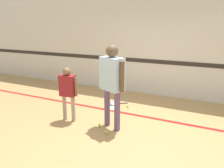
# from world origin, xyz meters

# --- Properties ---
(ground_plane) EXTENTS (16.00, 16.00, 0.00)m
(ground_plane) POSITION_xyz_m (0.00, 0.00, 0.00)
(ground_plane) COLOR tan
(wall_back) EXTENTS (16.00, 0.07, 3.20)m
(wall_back) POSITION_xyz_m (0.00, 2.58, 1.60)
(wall_back) COLOR silver
(wall_back) RESTS_ON ground_plane
(floor_stripe) EXTENTS (14.40, 0.10, 0.01)m
(floor_stripe) POSITION_xyz_m (0.00, 0.83, 0.00)
(floor_stripe) COLOR red
(floor_stripe) RESTS_ON ground_plane
(person_instructor) EXTENTS (0.61, 0.43, 1.72)m
(person_instructor) POSITION_xyz_m (-0.24, 0.02, 1.06)
(person_instructor) COLOR #6B4C70
(person_instructor) RESTS_ON ground_plane
(person_student_left) EXTENTS (0.46, 0.22, 1.21)m
(person_student_left) POSITION_xyz_m (-1.26, -0.08, 0.75)
(person_student_left) COLOR tan
(person_student_left) RESTS_ON ground_plane
(racket_spare_on_floor) EXTENTS (0.43, 0.48, 0.03)m
(racket_spare_on_floor) POSITION_xyz_m (-0.67, 0.99, 0.01)
(racket_spare_on_floor) COLOR #C6D838
(racket_spare_on_floor) RESTS_ON ground_plane
(racket_second_spare) EXTENTS (0.53, 0.41, 0.03)m
(racket_second_spare) POSITION_xyz_m (-0.77, 1.30, 0.01)
(racket_second_spare) COLOR blue
(racket_second_spare) RESTS_ON ground_plane
(tennis_ball_near_instructor) EXTENTS (0.07, 0.07, 0.07)m
(tennis_ball_near_instructor) POSITION_xyz_m (-0.21, -0.29, 0.03)
(tennis_ball_near_instructor) COLOR #CCE038
(tennis_ball_near_instructor) RESTS_ON ground_plane
(tennis_ball_by_spare_racket) EXTENTS (0.07, 0.07, 0.07)m
(tennis_ball_by_spare_racket) POSITION_xyz_m (-0.36, 1.23, 0.03)
(tennis_ball_by_spare_racket) COLOR #CCE038
(tennis_ball_by_spare_racket) RESTS_ON ground_plane
(tennis_ball_stray_left) EXTENTS (0.07, 0.07, 0.07)m
(tennis_ball_stray_left) POSITION_xyz_m (-0.48, -0.08, 0.03)
(tennis_ball_stray_left) COLOR #CCE038
(tennis_ball_stray_left) RESTS_ON ground_plane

